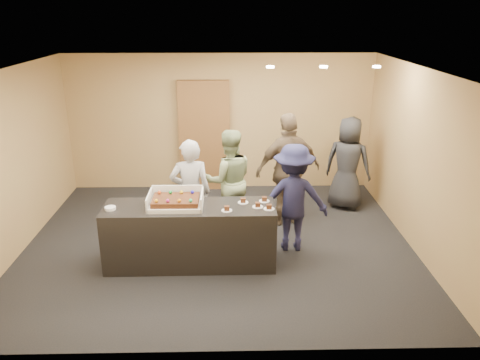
{
  "coord_description": "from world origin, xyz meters",
  "views": [
    {
      "loc": [
        0.18,
        -6.61,
        3.5
      ],
      "look_at": [
        0.34,
        0.0,
        1.06
      ],
      "focal_mm": 35.0,
      "sensor_mm": 36.0,
      "label": 1
    }
  ],
  "objects_px": {
    "person_server_grey": "(191,193)",
    "cake_box": "(176,203)",
    "sheet_cake": "(176,200)",
    "plate_stack": "(110,208)",
    "person_sage_man": "(229,181)",
    "person_brown_extra": "(288,170)",
    "serving_counter": "(190,235)",
    "storage_cabinet": "(205,136)",
    "person_navy_man": "(293,198)",
    "person_dark_suit": "(348,163)"
  },
  "relations": [
    {
      "from": "person_server_grey",
      "to": "cake_box",
      "type": "bearing_deg",
      "value": 68.53
    },
    {
      "from": "cake_box",
      "to": "sheet_cake",
      "type": "xyz_separation_m",
      "value": [
        -0.0,
        -0.03,
        0.05
      ]
    },
    {
      "from": "plate_stack",
      "to": "person_sage_man",
      "type": "bearing_deg",
      "value": 37.19
    },
    {
      "from": "cake_box",
      "to": "plate_stack",
      "type": "distance_m",
      "value": 0.9
    },
    {
      "from": "person_server_grey",
      "to": "person_brown_extra",
      "type": "relative_size",
      "value": 0.89
    },
    {
      "from": "sheet_cake",
      "to": "person_sage_man",
      "type": "xyz_separation_m",
      "value": [
        0.74,
        1.16,
        -0.14
      ]
    },
    {
      "from": "cake_box",
      "to": "person_server_grey",
      "type": "xyz_separation_m",
      "value": [
        0.15,
        0.59,
        -0.1
      ]
    },
    {
      "from": "person_sage_man",
      "to": "serving_counter",
      "type": "bearing_deg",
      "value": 54.67
    },
    {
      "from": "person_sage_man",
      "to": "person_brown_extra",
      "type": "height_order",
      "value": "person_brown_extra"
    },
    {
      "from": "storage_cabinet",
      "to": "cake_box",
      "type": "distance_m",
      "value": 3.02
    },
    {
      "from": "sheet_cake",
      "to": "person_navy_man",
      "type": "relative_size",
      "value": 0.39
    },
    {
      "from": "sheet_cake",
      "to": "person_navy_man",
      "type": "distance_m",
      "value": 1.76
    },
    {
      "from": "serving_counter",
      "to": "storage_cabinet",
      "type": "relative_size",
      "value": 1.09
    },
    {
      "from": "sheet_cake",
      "to": "person_dark_suit",
      "type": "relative_size",
      "value": 0.38
    },
    {
      "from": "person_sage_man",
      "to": "person_dark_suit",
      "type": "bearing_deg",
      "value": -168.04
    },
    {
      "from": "serving_counter",
      "to": "person_dark_suit",
      "type": "bearing_deg",
      "value": 36.29
    },
    {
      "from": "plate_stack",
      "to": "person_navy_man",
      "type": "bearing_deg",
      "value": 11.57
    },
    {
      "from": "storage_cabinet",
      "to": "plate_stack",
      "type": "relative_size",
      "value": 14.68
    },
    {
      "from": "person_navy_man",
      "to": "storage_cabinet",
      "type": "bearing_deg",
      "value": -58.7
    },
    {
      "from": "sheet_cake",
      "to": "cake_box",
      "type": "bearing_deg",
      "value": 88.99
    },
    {
      "from": "plate_stack",
      "to": "person_dark_suit",
      "type": "height_order",
      "value": "person_dark_suit"
    },
    {
      "from": "plate_stack",
      "to": "storage_cabinet",
      "type": "bearing_deg",
      "value": 69.77
    },
    {
      "from": "person_navy_man",
      "to": "plate_stack",
      "type": "bearing_deg",
      "value": 13.71
    },
    {
      "from": "person_server_grey",
      "to": "person_brown_extra",
      "type": "distance_m",
      "value": 1.75
    },
    {
      "from": "serving_counter",
      "to": "person_server_grey",
      "type": "xyz_separation_m",
      "value": [
        -0.03,
        0.62,
        0.4
      ]
    },
    {
      "from": "serving_counter",
      "to": "person_dark_suit",
      "type": "height_order",
      "value": "person_dark_suit"
    },
    {
      "from": "storage_cabinet",
      "to": "person_navy_man",
      "type": "xyz_separation_m",
      "value": [
        1.44,
        -2.58,
        -0.27
      ]
    },
    {
      "from": "person_brown_extra",
      "to": "person_dark_suit",
      "type": "bearing_deg",
      "value": -165.77
    },
    {
      "from": "serving_counter",
      "to": "sheet_cake",
      "type": "distance_m",
      "value": 0.58
    },
    {
      "from": "serving_counter",
      "to": "storage_cabinet",
      "type": "xyz_separation_m",
      "value": [
        0.07,
        3.03,
        0.65
      ]
    },
    {
      "from": "plate_stack",
      "to": "person_navy_man",
      "type": "distance_m",
      "value": 2.64
    },
    {
      "from": "person_sage_man",
      "to": "person_brown_extra",
      "type": "relative_size",
      "value": 0.89
    },
    {
      "from": "person_server_grey",
      "to": "person_dark_suit",
      "type": "height_order",
      "value": "person_dark_suit"
    },
    {
      "from": "person_brown_extra",
      "to": "plate_stack",
      "type": "bearing_deg",
      "value": 13.75
    },
    {
      "from": "sheet_cake",
      "to": "person_navy_man",
      "type": "bearing_deg",
      "value": 14.85
    },
    {
      "from": "storage_cabinet",
      "to": "person_dark_suit",
      "type": "distance_m",
      "value": 2.84
    },
    {
      "from": "serving_counter",
      "to": "person_server_grey",
      "type": "distance_m",
      "value": 0.74
    },
    {
      "from": "plate_stack",
      "to": "person_sage_man",
      "type": "relative_size",
      "value": 0.09
    },
    {
      "from": "cake_box",
      "to": "sheet_cake",
      "type": "distance_m",
      "value": 0.06
    },
    {
      "from": "plate_stack",
      "to": "person_navy_man",
      "type": "xyz_separation_m",
      "value": [
        2.59,
        0.53,
        -0.09
      ]
    },
    {
      "from": "storage_cabinet",
      "to": "cake_box",
      "type": "height_order",
      "value": "storage_cabinet"
    },
    {
      "from": "cake_box",
      "to": "plate_stack",
      "type": "xyz_separation_m",
      "value": [
        -0.89,
        -0.11,
        -0.03
      ]
    },
    {
      "from": "person_dark_suit",
      "to": "plate_stack",
      "type": "bearing_deg",
      "value": 56.35
    },
    {
      "from": "person_server_grey",
      "to": "person_dark_suit",
      "type": "relative_size",
      "value": 1.0
    },
    {
      "from": "plate_stack",
      "to": "person_server_grey",
      "type": "relative_size",
      "value": 0.09
    },
    {
      "from": "storage_cabinet",
      "to": "person_brown_extra",
      "type": "bearing_deg",
      "value": -48.58
    },
    {
      "from": "serving_counter",
      "to": "person_sage_man",
      "type": "bearing_deg",
      "value": 64.07
    },
    {
      "from": "sheet_cake",
      "to": "plate_stack",
      "type": "height_order",
      "value": "sheet_cake"
    },
    {
      "from": "serving_counter",
      "to": "person_navy_man",
      "type": "height_order",
      "value": "person_navy_man"
    },
    {
      "from": "person_server_grey",
      "to": "person_navy_man",
      "type": "bearing_deg",
      "value": 166.99
    }
  ]
}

